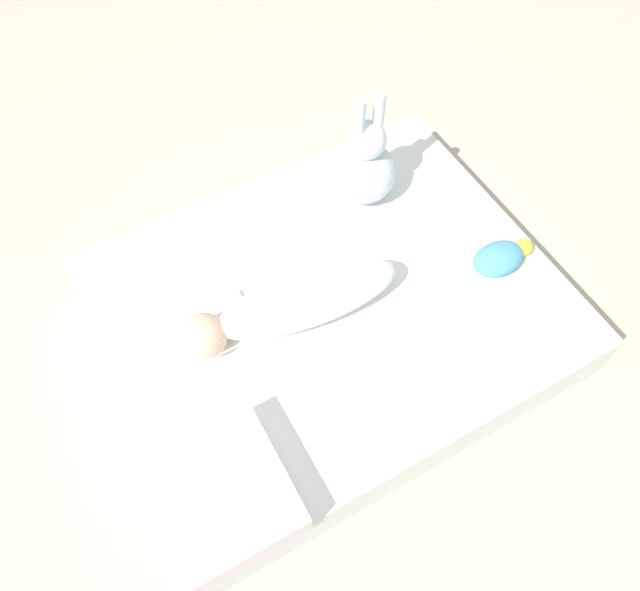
{
  "coord_description": "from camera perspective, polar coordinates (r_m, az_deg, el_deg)",
  "views": [
    {
      "loc": [
        -0.48,
        -0.79,
        1.66
      ],
      "look_at": [
        -0.04,
        -0.0,
        0.23
      ],
      "focal_mm": 35.0,
      "sensor_mm": 36.0,
      "label": 1
    }
  ],
  "objects": [
    {
      "name": "turtle_plush",
      "position": [
        1.85,
        16.21,
        3.36
      ],
      "size": [
        0.2,
        0.11,
        0.07
      ],
      "color": "#4C99C6",
      "rests_on": "bed_mattress"
    },
    {
      "name": "ground_plane",
      "position": [
        1.9,
        0.95,
        -3.16
      ],
      "size": [
        12.0,
        12.0,
        0.0
      ],
      "primitive_type": "plane",
      "color": "#B2A893"
    },
    {
      "name": "pillow",
      "position": [
        1.49,
        -9.29,
        -17.83
      ],
      "size": [
        0.31,
        0.31,
        0.09
      ],
      "color": "white",
      "rests_on": "bed_mattress"
    },
    {
      "name": "burp_cloth",
      "position": [
        1.7,
        -9.33,
        -2.9
      ],
      "size": [
        0.19,
        0.16,
        0.02
      ],
      "color": "white",
      "rests_on": "bed_mattress"
    },
    {
      "name": "bunny_plush",
      "position": [
        1.88,
        4.12,
        11.74
      ],
      "size": [
        0.19,
        0.19,
        0.38
      ],
      "color": "silver",
      "rests_on": "bed_mattress"
    },
    {
      "name": "bed_mattress",
      "position": [
        1.82,
        0.99,
        -1.77
      ],
      "size": [
        1.24,
        1.01,
        0.18
      ],
      "color": "white",
      "rests_on": "ground_plane"
    },
    {
      "name": "swaddled_baby",
      "position": [
        1.65,
        -2.32,
        -0.68
      ],
      "size": [
        0.61,
        0.22,
        0.15
      ],
      "rotation": [
        0.0,
        0.0,
        3.02
      ],
      "color": "white",
      "rests_on": "bed_mattress"
    }
  ]
}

